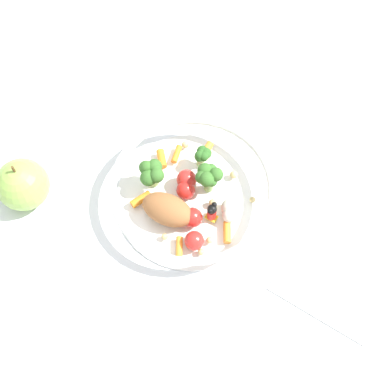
# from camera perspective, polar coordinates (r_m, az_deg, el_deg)

# --- Properties ---
(ground_plane) EXTENTS (2.40, 2.40, 0.00)m
(ground_plane) POSITION_cam_1_polar(r_m,az_deg,el_deg) (0.78, -0.68, -0.55)
(ground_plane) COLOR white
(food_container) EXTENTS (0.24, 0.24, 0.06)m
(food_container) POSITION_cam_1_polar(r_m,az_deg,el_deg) (0.75, -0.20, -0.08)
(food_container) COLOR white
(food_container) RESTS_ON ground_plane
(loose_apple) EXTENTS (0.08, 0.08, 0.09)m
(loose_apple) POSITION_cam_1_polar(r_m,az_deg,el_deg) (0.79, -18.06, 0.78)
(loose_apple) COLOR #8CB74C
(loose_apple) RESTS_ON ground_plane
(folded_napkin) EXTENTS (0.13, 0.16, 0.01)m
(folded_napkin) POSITION_cam_1_polar(r_m,az_deg,el_deg) (0.75, 15.18, -9.53)
(folded_napkin) COLOR white
(folded_napkin) RESTS_ON ground_plane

